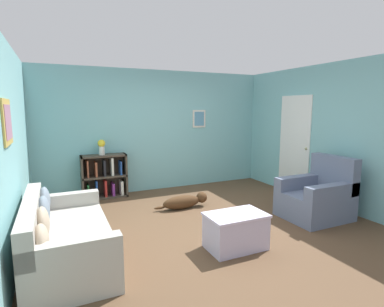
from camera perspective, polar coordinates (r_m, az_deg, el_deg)
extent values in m
plane|color=brown|center=(4.87, 2.02, -12.97)|extent=(14.00, 14.00, 0.00)
cube|color=#7AB7BC|center=(6.63, -6.71, 4.32)|extent=(5.60, 0.10, 2.60)
cube|color=silver|center=(6.94, 1.35, 6.64)|extent=(0.32, 0.02, 0.40)
cube|color=#568EAD|center=(6.93, 1.39, 6.63)|extent=(0.24, 0.01, 0.32)
cube|color=#7AB7BC|center=(4.10, -31.60, 0.45)|extent=(0.10, 5.00, 2.60)
cube|color=gold|center=(3.67, -31.79, 5.12)|extent=(0.02, 0.56, 0.48)
cube|color=#A37089|center=(3.67, -31.61, 5.13)|extent=(0.01, 0.44, 0.36)
cube|color=#7AB7BC|center=(6.14, 23.92, 3.29)|extent=(0.10, 5.00, 2.60)
cube|color=white|center=(6.60, 18.88, 1.50)|extent=(0.02, 0.84, 2.05)
sphere|color=tan|center=(6.34, 20.89, 0.89)|extent=(0.05, 0.05, 0.05)
cube|color=#ADA89E|center=(3.95, -22.33, -15.72)|extent=(0.90, 1.83, 0.41)
cube|color=#ADA89E|center=(3.82, -28.34, -10.70)|extent=(0.16, 1.83, 0.36)
cube|color=#ADA89E|center=(3.06, -21.94, -16.81)|extent=(0.90, 0.16, 0.19)
cube|color=#ADA89E|center=(4.63, -23.01, -8.17)|extent=(0.90, 0.16, 0.19)
ellipsoid|color=tan|center=(3.22, -26.81, -14.60)|extent=(0.14, 0.32, 0.32)
ellipsoid|color=tan|center=(3.61, -26.60, -11.77)|extent=(0.14, 0.35, 0.35)
ellipsoid|color=slate|center=(4.02, -26.42, -9.71)|extent=(0.14, 0.35, 0.35)
ellipsoid|color=slate|center=(4.43, -26.28, -8.01)|extent=(0.14, 0.36, 0.36)
cube|color=#42382D|center=(6.23, -20.19, -4.46)|extent=(0.04, 0.31, 0.87)
cube|color=#42382D|center=(6.34, -12.58, -3.90)|extent=(0.04, 0.31, 0.87)
cube|color=#42382D|center=(6.42, -16.55, -3.92)|extent=(0.88, 0.02, 0.87)
cube|color=#42382D|center=(6.38, -16.19, -7.87)|extent=(0.88, 0.31, 0.04)
cube|color=#42382D|center=(6.27, -16.35, -4.19)|extent=(0.88, 0.31, 0.04)
cube|color=#42382D|center=(6.20, -16.52, -0.40)|extent=(0.88, 0.31, 0.04)
cube|color=#287A3D|center=(6.29, -19.18, -6.85)|extent=(0.03, 0.23, 0.29)
cube|color=brown|center=(6.19, -19.31, -2.74)|extent=(0.03, 0.23, 0.34)
cube|color=#234C9E|center=(6.30, -17.75, -6.45)|extent=(0.03, 0.23, 0.36)
cube|color=brown|center=(6.21, -17.86, -2.83)|extent=(0.04, 0.23, 0.29)
cube|color=#B22823|center=(6.32, -16.19, -6.37)|extent=(0.04, 0.23, 0.35)
cube|color=black|center=(6.23, -16.40, -2.61)|extent=(0.04, 0.23, 0.32)
cube|color=#7A2D84|center=(6.35, -14.84, -6.62)|extent=(0.05, 0.23, 0.27)
cube|color=silver|center=(6.25, -15.04, -2.34)|extent=(0.04, 0.23, 0.36)
cube|color=silver|center=(6.38, -13.31, -6.36)|extent=(0.05, 0.23, 0.30)
cube|color=#234C9E|center=(6.28, -13.52, -2.61)|extent=(0.03, 0.23, 0.28)
cube|color=slate|center=(5.38, 22.23, -9.13)|extent=(1.00, 0.85, 0.42)
cube|color=slate|center=(5.56, 25.42, -3.41)|extent=(0.18, 0.85, 0.59)
cube|color=slate|center=(5.08, 25.18, -6.58)|extent=(1.00, 0.18, 0.22)
cube|color=slate|center=(5.52, 19.90, -5.11)|extent=(1.00, 0.18, 0.22)
cube|color=#BCB2D1|center=(4.01, 8.33, -14.41)|extent=(0.74, 0.46, 0.46)
cube|color=silver|center=(3.93, 8.40, -11.51)|extent=(0.76, 0.49, 0.03)
ellipsoid|color=#472D19|center=(5.44, -1.98, -9.26)|extent=(0.71, 0.22, 0.24)
sphere|color=#472D19|center=(5.59, 1.87, -8.33)|extent=(0.20, 0.20, 0.20)
ellipsoid|color=#472D19|center=(5.36, -6.19, -10.26)|extent=(0.20, 0.05, 0.05)
cylinder|color=silver|center=(6.18, -16.81, 0.52)|extent=(0.11, 0.11, 0.17)
sphere|color=yellow|center=(6.16, -16.87, 1.87)|extent=(0.15, 0.15, 0.15)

